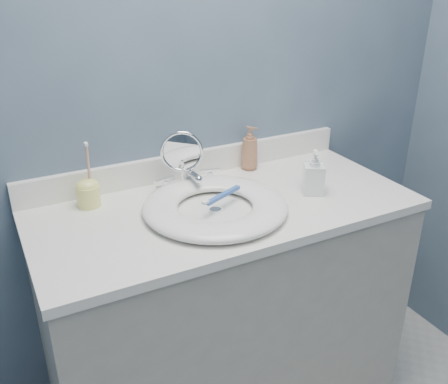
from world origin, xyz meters
TOP-DOWN VIEW (x-y plane):
  - back_wall at (0.00, 1.25)m, footprint 2.20×0.02m
  - vanity_cabinet at (0.00, 0.97)m, footprint 1.20×0.55m
  - countertop at (0.00, 0.97)m, footprint 1.22×0.57m
  - backsplash at (0.00, 1.24)m, footprint 1.22×0.02m
  - basin at (-0.05, 0.94)m, footprint 0.45×0.45m
  - drain at (-0.05, 0.94)m, footprint 0.04×0.04m
  - faucet at (-0.05, 1.14)m, footprint 0.25×0.13m
  - makeup_mirror at (-0.08, 1.13)m, footprint 0.14×0.08m
  - soap_bottle_amber at (0.22, 1.20)m, footprint 0.09×0.09m
  - soap_bottle_clear at (0.30, 0.92)m, footprint 0.09×0.09m
  - toothbrush_holder at (-0.39, 1.16)m, footprint 0.07×0.07m
  - toothbrush_lying at (-0.02, 0.95)m, footprint 0.16×0.08m

SIDE VIEW (x-z plane):
  - vanity_cabinet at x=0.00m, z-range 0.00..0.85m
  - countertop at x=0.00m, z-range 0.85..0.88m
  - drain at x=-0.05m, z-range 0.88..0.89m
  - basin at x=-0.05m, z-range 0.88..0.92m
  - faucet at x=-0.05m, z-range 0.87..0.95m
  - toothbrush_lying at x=-0.02m, z-range 0.92..0.93m
  - backsplash at x=0.00m, z-range 0.88..0.97m
  - toothbrush_holder at x=-0.39m, z-range 0.82..1.03m
  - soap_bottle_clear at x=0.30m, z-range 0.88..1.03m
  - soap_bottle_amber at x=0.22m, z-range 0.88..1.04m
  - makeup_mirror at x=-0.08m, z-range 0.89..1.10m
  - back_wall at x=0.00m, z-range 0.00..2.40m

